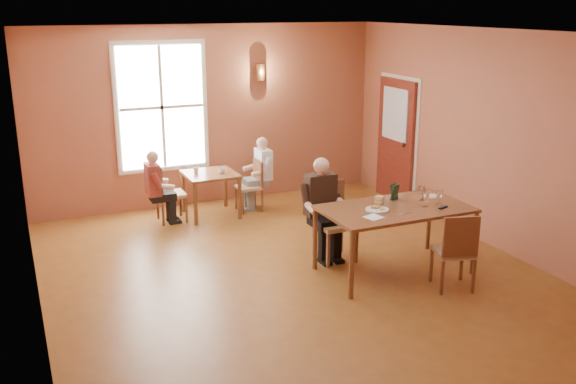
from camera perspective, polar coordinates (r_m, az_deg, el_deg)
name	(u,v)px	position (r m, az deg, el deg)	size (l,w,h in m)	color
ground	(294,275)	(8.20, 0.57, -7.42)	(6.00, 7.00, 0.01)	brown
wall_back	(209,116)	(10.93, -7.06, 6.75)	(6.00, 0.04, 3.00)	brown
wall_front	(495,264)	(4.90, 17.89, -6.14)	(6.00, 0.04, 3.00)	brown
wall_left	(27,188)	(7.06, -22.15, 0.30)	(0.04, 7.00, 3.00)	brown
wall_right	(492,140)	(9.33, 17.67, 4.44)	(0.04, 7.00, 3.00)	brown
ceiling	(295,32)	(7.51, 0.64, 14.03)	(6.00, 7.00, 0.04)	white
window	(162,107)	(10.65, -11.16, 7.40)	(1.36, 0.10, 1.96)	white
door	(395,141)	(11.18, 9.51, 4.51)	(0.12, 1.04, 2.10)	maroon
wall_sconce	(260,72)	(11.04, -2.48, 10.61)	(0.16, 0.16, 0.28)	brown
main_table	(394,240)	(8.27, 9.40, -4.21)	(1.84, 1.04, 0.86)	brown
chair_diner_main	(335,223)	(8.52, 4.22, -2.75)	(0.46, 0.46, 1.05)	brown
diner_main	(337,214)	(8.45, 4.34, -1.94)	(0.53, 0.53, 1.32)	black
chair_empty	(454,250)	(7.94, 14.50, -5.01)	(0.43, 0.43, 0.96)	brown
plate_food	(377,209)	(7.97, 7.92, -1.51)	(0.29, 0.29, 0.04)	white
sandwich	(379,202)	(8.09, 8.12, -0.91)	(0.10, 0.10, 0.12)	tan
goblet_a	(422,193)	(8.44, 11.80, -0.07)	(0.08, 0.08, 0.21)	white
goblet_b	(440,197)	(8.32, 13.33, -0.43)	(0.08, 0.08, 0.20)	white
goblet_c	(426,199)	(8.17, 12.13, -0.62)	(0.09, 0.09, 0.22)	white
menu_stand	(395,192)	(8.42, 9.45, 0.02)	(0.13, 0.06, 0.21)	#1C341F
knife	(406,213)	(7.91, 10.42, -1.89)	(0.23, 0.02, 0.00)	white
napkin	(374,217)	(7.70, 7.62, -2.24)	(0.19, 0.19, 0.01)	white
side_plate	(432,196)	(8.67, 12.64, -0.35)	(0.19, 0.19, 0.01)	white
sunglasses	(443,207)	(8.22, 13.62, -1.34)	(0.15, 0.05, 0.02)	black
second_table	(211,194)	(10.41, -6.86, -0.21)	(0.81, 0.81, 0.71)	brown
chair_diner_white	(249,186)	(10.59, -3.51, 0.54)	(0.37, 0.37, 0.85)	brown
diner_white	(250,176)	(10.56, -3.37, 1.39)	(0.46, 0.46, 1.16)	white
chair_diner_maroon	(171,193)	(10.22, -10.36, -0.05)	(0.41, 0.41, 0.92)	#472516
diner_maroon	(169,186)	(10.19, -10.55, 0.49)	(0.45, 0.45, 1.13)	maroon
cup_a	(221,171)	(10.27, -5.94, 1.90)	(0.11, 0.11, 0.09)	white
cup_b	(196,170)	(10.34, -8.18, 1.93)	(0.10, 0.10, 0.09)	silver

